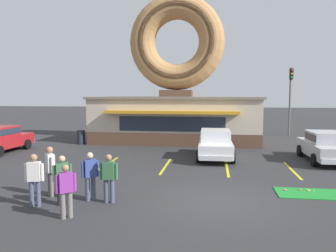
{
  "coord_description": "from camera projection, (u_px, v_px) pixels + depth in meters",
  "views": [
    {
      "loc": [
        -0.09,
        -10.73,
        3.55
      ],
      "look_at": [
        -2.35,
        5.0,
        2.0
      ],
      "focal_mm": 35.0,
      "sensor_mm": 36.0,
      "label": 1
    }
  ],
  "objects": [
    {
      "name": "golf_ball",
      "position": [
        314.0,
        191.0,
        11.88
      ],
      "size": [
        0.04,
        0.04,
        0.04
      ],
      "primitive_type": "sphere",
      "color": "white",
      "rests_on": "putting_mat"
    },
    {
      "name": "pedestrian_leather_jacket_man",
      "position": [
        50.0,
        169.0,
        11.35
      ],
      "size": [
        0.44,
        0.46,
        1.75
      ],
      "color": "slate",
      "rests_on": "ground"
    },
    {
      "name": "parking_stripe_mid_left",
      "position": [
        227.0,
        168.0,
        15.76
      ],
      "size": [
        0.12,
        3.6,
        0.01
      ],
      "primitive_type": "cube",
      "color": "yellow",
      "rests_on": "ground"
    },
    {
      "name": "mini_donut_far_left",
      "position": [
        300.0,
        190.0,
        12.05
      ],
      "size": [
        0.13,
        0.13,
        0.04
      ],
      "primitive_type": "torus",
      "color": "#A5724C",
      "rests_on": "putting_mat"
    },
    {
      "name": "pedestrian_clipboard_woman",
      "position": [
        62.0,
        178.0,
        10.44
      ],
      "size": [
        0.52,
        0.4,
        1.61
      ],
      "color": "#232328",
      "rests_on": "ground"
    },
    {
      "name": "car_red",
      "position": [
        0.0,
        138.0,
        19.88
      ],
      "size": [
        2.06,
        4.6,
        1.6
      ],
      "color": "maroon",
      "rests_on": "ground"
    },
    {
      "name": "ground_plane",
      "position": [
        216.0,
        201.0,
        10.91
      ],
      "size": [
        160.0,
        160.0,
        0.0
      ],
      "primitive_type": "plane",
      "color": "#2D2D30"
    },
    {
      "name": "parking_stripe_left",
      "position": [
        166.0,
        166.0,
        16.18
      ],
      "size": [
        0.12,
        3.6,
        0.01
      ],
      "primitive_type": "cube",
      "color": "yellow",
      "rests_on": "ground"
    },
    {
      "name": "mini_donut_mid_right",
      "position": [
        285.0,
        190.0,
        12.0
      ],
      "size": [
        0.13,
        0.13,
        0.04
      ],
      "primitive_type": "torus",
      "color": "#D8667F",
      "rests_on": "putting_mat"
    },
    {
      "name": "parking_stripe_far_left",
      "position": [
        107.0,
        164.0,
        16.6
      ],
      "size": [
        0.12,
        3.6,
        0.01
      ],
      "primitive_type": "cube",
      "color": "yellow",
      "rests_on": "ground"
    },
    {
      "name": "trash_bin",
      "position": [
        81.0,
        137.0,
        23.33
      ],
      "size": [
        0.57,
        0.57,
        0.97
      ],
      "color": "#232833",
      "rests_on": "ground"
    },
    {
      "name": "pedestrian_beanie_man",
      "position": [
        66.0,
        189.0,
        9.31
      ],
      "size": [
        0.5,
        0.42,
        1.57
      ],
      "color": "slate",
      "rests_on": "ground"
    },
    {
      "name": "mini_donut_mid_left",
      "position": [
        308.0,
        190.0,
        11.95
      ],
      "size": [
        0.13,
        0.13,
        0.04
      ],
      "primitive_type": "torus",
      "color": "#E5C666",
      "rests_on": "putting_mat"
    },
    {
      "name": "pedestrian_blue_sweater_man",
      "position": [
        90.0,
        174.0,
        10.88
      ],
      "size": [
        0.49,
        0.42,
        1.63
      ],
      "color": "#474C66",
      "rests_on": "ground"
    },
    {
      "name": "donut_shop_building",
      "position": [
        176.0,
        92.0,
        24.7
      ],
      "size": [
        12.3,
        6.75,
        10.96
      ],
      "color": "brown",
      "rests_on": "ground"
    },
    {
      "name": "putting_mat",
      "position": [
        336.0,
        195.0,
        11.54
      ],
      "size": [
        4.11,
        1.32,
        0.03
      ],
      "primitive_type": "cube",
      "color": "#1E842D",
      "rests_on": "ground"
    },
    {
      "name": "pedestrian_hooded_kid",
      "position": [
        34.0,
        178.0,
        10.29
      ],
      "size": [
        0.58,
        0.33,
        1.68
      ],
      "color": "#474C66",
      "rests_on": "ground"
    },
    {
      "name": "car_white",
      "position": [
        215.0,
        143.0,
        18.09
      ],
      "size": [
        2.04,
        4.59,
        1.6
      ],
      "color": "silver",
      "rests_on": "ground"
    },
    {
      "name": "pedestrian_crossing_woman",
      "position": [
        109.0,
        176.0,
        10.65
      ],
      "size": [
        0.59,
        0.27,
        1.61
      ],
      "color": "#474C66",
      "rests_on": "ground"
    },
    {
      "name": "traffic_light_pole",
      "position": [
        290.0,
        92.0,
        27.88
      ],
      "size": [
        0.28,
        0.47,
        5.8
      ],
      "color": "#595B60",
      "rests_on": "ground"
    },
    {
      "name": "car_silver",
      "position": [
        325.0,
        145.0,
        17.21
      ],
      "size": [
        2.0,
        4.57,
        1.6
      ],
      "color": "#B2B5BA",
      "rests_on": "ground"
    },
    {
      "name": "parking_stripe_centre",
      "position": [
        292.0,
        170.0,
        15.33
      ],
      "size": [
        0.12,
        3.6,
        0.01
      ],
      "primitive_type": "cube",
      "color": "yellow",
      "rests_on": "ground"
    }
  ]
}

